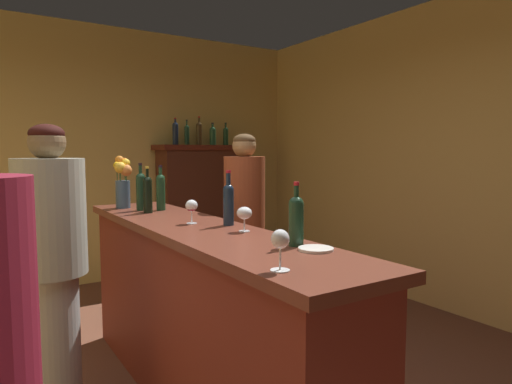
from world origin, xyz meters
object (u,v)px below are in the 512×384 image
at_px(display_cabinet, 201,206).
at_px(patron_by_cabinet, 52,263).
at_px(wine_glass_front, 192,207).
at_px(flower_arrangement, 123,181).
at_px(wine_bottle_rose, 296,218).
at_px(wine_bottle_merlot, 148,193).
at_px(display_bottle_left, 175,132).
at_px(display_bottle_center, 199,133).
at_px(wine_bottle_riesling, 161,190).
at_px(cheese_plate, 316,249).
at_px(bartender, 244,232).
at_px(bar_counter, 198,315).
at_px(wine_bottle_malbec, 228,202).
at_px(display_bottle_right, 226,135).
at_px(wine_glass_mid, 280,241).
at_px(display_bottle_midright, 213,135).
at_px(wine_glass_rear, 244,214).
at_px(display_bottle_midleft, 187,134).
at_px(wine_bottle_chardonnay, 141,190).

distance_m(display_cabinet, patron_by_cabinet, 3.14).
relative_size(wine_glass_front, flower_arrangement, 0.36).
xyz_separation_m(wine_bottle_rose, wine_glass_front, (-0.13, 0.83, -0.03)).
relative_size(display_cabinet, wine_bottle_merlot, 4.83).
height_order(wine_bottle_rose, display_bottle_left, display_bottle_left).
distance_m(wine_glass_front, display_bottle_center, 2.92).
xyz_separation_m(wine_bottle_riesling, wine_glass_front, (-0.07, -0.68, -0.05)).
xyz_separation_m(cheese_plate, bartender, (0.45, 1.34, -0.17)).
height_order(bar_counter, wine_bottle_merlot, wine_bottle_merlot).
bearing_deg(wine_bottle_malbec, patron_by_cabinet, 159.61).
bearing_deg(display_bottle_right, bar_counter, -121.99).
xyz_separation_m(flower_arrangement, display_bottle_left, (1.10, 1.60, 0.44)).
relative_size(wine_glass_mid, patron_by_cabinet, 0.09).
distance_m(display_bottle_right, bartender, 2.54).
bearing_deg(wine_bottle_riesling, wine_bottle_merlot, -144.58).
bearing_deg(display_bottle_midright, cheese_plate, -110.57).
bearing_deg(bar_counter, wine_glass_rear, -65.70).
bearing_deg(wine_glass_front, display_bottle_midleft, 66.36).
relative_size(wine_glass_mid, display_bottle_midright, 0.55).
bearing_deg(bartender, wine_glass_front, 19.06).
height_order(wine_bottle_malbec, cheese_plate, wine_bottle_malbec).
height_order(bar_counter, wine_glass_front, wine_glass_front).
bearing_deg(wine_glass_mid, wine_bottle_malbec, 70.94).
xyz_separation_m(wine_glass_mid, cheese_plate, (0.33, 0.19, -0.10)).
distance_m(display_bottle_center, display_bottle_midright, 0.18).
bearing_deg(patron_by_cabinet, display_bottle_midleft, 69.02).
bearing_deg(display_cabinet, wine_glass_mid, -111.78).
bearing_deg(wine_bottle_merlot, display_bottle_midleft, 59.09).
bearing_deg(wine_bottle_merlot, wine_bottle_chardonnay, 88.90).
xyz_separation_m(wine_bottle_rose, display_bottle_midleft, (0.99, 3.39, 0.51)).
bearing_deg(wine_bottle_chardonnay, cheese_plate, -83.32).
bearing_deg(cheese_plate, wine_bottle_malbec, 89.13).
height_order(wine_glass_front, display_bottle_left, display_bottle_left).
bearing_deg(display_bottle_midleft, display_bottle_left, 180.00).
xyz_separation_m(bar_counter, cheese_plate, (0.16, -0.86, 0.53)).
distance_m(wine_bottle_rose, display_bottle_midright, 3.68).
distance_m(wine_bottle_chardonnay, cheese_plate, 1.72).
xyz_separation_m(wine_bottle_riesling, display_bottle_center, (1.21, 1.88, 0.51)).
bearing_deg(display_bottle_center, patron_by_cabinet, -130.28).
bearing_deg(cheese_plate, bartender, 71.28).
distance_m(patron_by_cabinet, bartender, 1.36).
distance_m(wine_glass_front, display_bottle_midright, 3.00).
height_order(display_bottle_midright, patron_by_cabinet, display_bottle_midright).
relative_size(wine_bottle_riesling, display_bottle_center, 0.95).
xyz_separation_m(display_bottle_left, display_bottle_right, (0.67, -0.00, -0.02)).
distance_m(display_cabinet, display_bottle_left, 0.95).
bearing_deg(display_bottle_midright, display_bottle_right, 0.00).
xyz_separation_m(bar_counter, display_bottle_midleft, (1.13, 2.65, 1.16)).
xyz_separation_m(wine_bottle_malbec, wine_glass_front, (-0.16, 0.16, -0.04)).
bearing_deg(wine_glass_rear, display_cabinet, 68.33).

